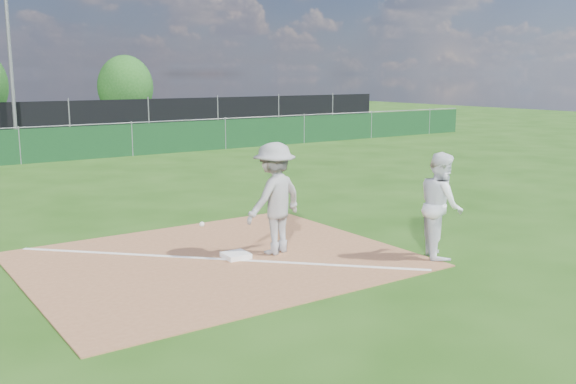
# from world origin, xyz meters

# --- Properties ---
(ground) EXTENTS (90.00, 90.00, 0.00)m
(ground) POSITION_xyz_m (0.00, 10.00, 0.00)
(ground) COLOR #1D460F
(ground) RESTS_ON ground
(infield_dirt) EXTENTS (6.00, 5.00, 0.02)m
(infield_dirt) POSITION_xyz_m (0.00, 1.00, 0.01)
(infield_dirt) COLOR brown
(infield_dirt) RESTS_ON ground
(foul_line) EXTENTS (5.01, 5.01, 0.01)m
(foul_line) POSITION_xyz_m (0.00, 1.00, 0.03)
(foul_line) COLOR white
(foul_line) RESTS_ON infield_dirt
(green_fence) EXTENTS (44.00, 0.05, 1.20)m
(green_fence) POSITION_xyz_m (0.00, 15.00, 0.60)
(green_fence) COLOR #0D3216
(green_fence) RESTS_ON ground
(light_pole) EXTENTS (0.16, 0.16, 8.00)m
(light_pole) POSITION_xyz_m (1.50, 22.70, 4.00)
(light_pole) COLOR slate
(light_pole) RESTS_ON ground
(first_base) EXTENTS (0.42, 0.42, 0.08)m
(first_base) POSITION_xyz_m (0.31, 0.87, 0.06)
(first_base) COLOR white
(first_base) RESTS_ON infield_dirt
(play_at_first) EXTENTS (2.25, 1.01, 1.90)m
(play_at_first) POSITION_xyz_m (1.03, 0.78, 0.97)
(play_at_first) COLOR #A6A6A8
(play_at_first) RESTS_ON infield_dirt
(runner) EXTENTS (1.04, 1.09, 1.78)m
(runner) POSITION_xyz_m (3.22, -0.95, 0.89)
(runner) COLOR white
(runner) RESTS_ON ground
(car_right) EXTENTS (4.84, 1.97, 1.40)m
(car_right) POSITION_xyz_m (4.43, 27.33, 0.71)
(car_right) COLOR black
(car_right) RESTS_ON parking_lot
(tree_right) EXTENTS (3.61, 3.61, 4.28)m
(tree_right) POSITION_xyz_m (10.62, 33.05, 2.20)
(tree_right) COLOR #382316
(tree_right) RESTS_ON ground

